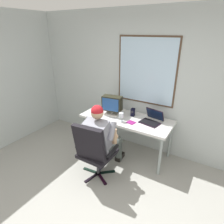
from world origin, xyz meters
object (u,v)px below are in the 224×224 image
at_px(person_seated, 102,137).
at_px(wine_glass, 121,115).
at_px(desk, 126,121).
at_px(laptop, 152,119).
at_px(desk_speaker, 133,112).
at_px(cd_case, 131,122).
at_px(coffee_mug, 94,111).
at_px(office_chair, 94,150).
at_px(crt_monitor, 112,104).

bearing_deg(person_seated, wine_glass, 78.90).
height_order(desk, wine_glass, wine_glass).
distance_m(person_seated, laptop, 0.95).
bearing_deg(person_seated, desk_speaker, 78.11).
distance_m(person_seated, cd_case, 0.59).
height_order(desk, coffee_mug, coffee_mug).
bearing_deg(wine_glass, office_chair, -95.30).
height_order(office_chair, wine_glass, office_chair).
relative_size(office_chair, desk_speaker, 6.93).
bearing_deg(desk_speaker, coffee_mug, -154.89).
bearing_deg(desk_speaker, desk, -113.79).
relative_size(office_chair, crt_monitor, 2.64).
bearing_deg(desk, office_chair, -95.04).
bearing_deg(coffee_mug, person_seated, -43.85).
bearing_deg(cd_case, crt_monitor, 163.00).
distance_m(office_chair, desk_speaker, 1.11).
height_order(wine_glass, cd_case, wine_glass).
distance_m(person_seated, coffee_mug, 0.71).
bearing_deg(cd_case, wine_glass, -167.46).
relative_size(person_seated, cd_case, 7.64).
relative_size(office_chair, cd_case, 6.29).
distance_m(desk_speaker, coffee_mug, 0.74).
relative_size(person_seated, desk_speaker, 8.43).
height_order(desk, desk_speaker, desk_speaker).
height_order(desk_speaker, coffee_mug, desk_speaker).
relative_size(desk, coffee_mug, 15.38).
bearing_deg(office_chair, coffee_mug, 124.79).
bearing_deg(person_seated, coffee_mug, 136.15).
bearing_deg(office_chair, desk_speaker, 82.32).
xyz_separation_m(crt_monitor, desk_speaker, (0.38, 0.14, -0.14)).
height_order(crt_monitor, wine_glass, crt_monitor).
distance_m(desk, desk_speaker, 0.21).
distance_m(crt_monitor, wine_glass, 0.37).
bearing_deg(person_seated, laptop, 52.15).
height_order(laptop, cd_case, laptop).
distance_m(laptop, desk_speaker, 0.41).
bearing_deg(laptop, desk, -169.96).
bearing_deg(person_seated, crt_monitor, 107.61).
bearing_deg(wine_glass, desk_speaker, 76.96).
relative_size(crt_monitor, cd_case, 2.38).
height_order(desk, laptop, laptop).
distance_m(laptop, cd_case, 0.38).
bearing_deg(wine_glass, desk, 86.04).
xyz_separation_m(desk, laptop, (0.47, 0.08, 0.12)).
relative_size(laptop, cd_case, 2.42).
bearing_deg(cd_case, desk_speaker, 110.34).
distance_m(office_chair, wine_glass, 0.81).
height_order(person_seated, laptop, person_seated).
xyz_separation_m(person_seated, crt_monitor, (-0.21, 0.66, 0.32)).
bearing_deg(person_seated, office_chair, -85.11).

